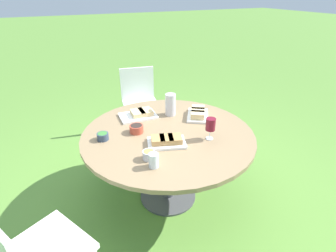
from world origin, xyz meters
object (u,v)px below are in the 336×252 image
at_px(dining_table, 168,141).
at_px(wine_glass, 211,125).
at_px(chair_near_left, 139,97).
at_px(water_pitcher, 170,105).

relative_size(dining_table, wine_glass, 7.97).
xyz_separation_m(chair_near_left, water_pitcher, (-1.01, 0.04, 0.29)).
bearing_deg(water_pitcher, wine_glass, -170.83).
distance_m(dining_table, chair_near_left, 1.33).
bearing_deg(chair_near_left, dining_table, 171.05).
distance_m(water_pitcher, wine_glass, 0.55).
relative_size(chair_near_left, wine_glass, 4.87).
relative_size(chair_near_left, water_pitcher, 4.24).
height_order(chair_near_left, wine_glass, wine_glass).
xyz_separation_m(dining_table, water_pitcher, (0.30, -0.17, 0.19)).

